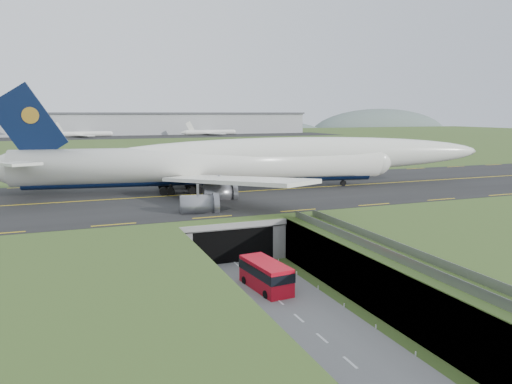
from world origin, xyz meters
name	(u,v)px	position (x,y,z in m)	size (l,w,h in m)	color
ground	(254,281)	(0.00, 0.00, 0.00)	(900.00, 900.00, 0.00)	#3C5321
airfield_deck	(254,258)	(0.00, 0.00, 3.00)	(800.00, 800.00, 6.00)	gray
trench_road	(278,301)	(0.00, -7.50, 0.10)	(12.00, 75.00, 0.20)	slate
taxiway	(191,195)	(0.00, 33.00, 6.09)	(800.00, 44.00, 0.18)	black
tunnel_portal	(217,228)	(0.00, 16.71, 3.33)	(17.00, 22.30, 6.00)	gray
guideway	(427,276)	(11.00, -19.11, 5.32)	(3.00, 53.00, 7.05)	#A8A8A3
jumbo_jet	(244,162)	(11.42, 35.56, 11.75)	(101.95, 63.74, 21.30)	white
shuttle_tram	(266,275)	(0.13, -3.55, 1.88)	(4.10, 8.78, 3.44)	red
cargo_terminal	(97,124)	(-0.11, 299.41, 13.96)	(320.00, 67.00, 15.60)	#B2B2B2
distant_hills	(158,139)	(64.38, 430.00, -4.00)	(700.00, 91.00, 60.00)	#566761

